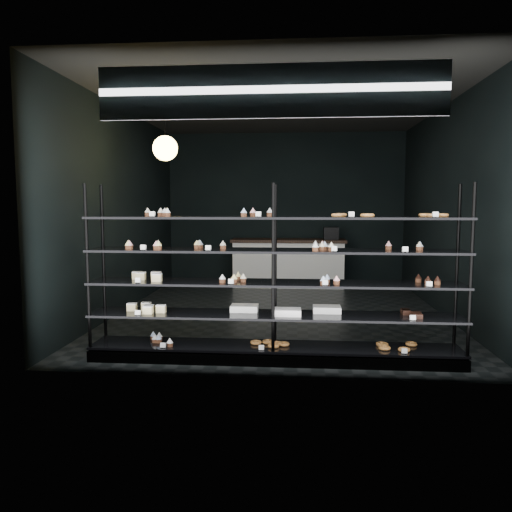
% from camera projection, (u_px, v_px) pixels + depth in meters
% --- Properties ---
extents(room, '(5.01, 6.01, 3.20)m').
position_uv_depth(room, '(280.00, 210.00, 7.70)').
color(room, black).
rests_on(room, ground).
extents(display_shelf, '(4.00, 0.50, 1.91)m').
position_uv_depth(display_shelf, '(272.00, 303.00, 5.38)').
color(display_shelf, black).
rests_on(display_shelf, room).
extents(signage, '(3.30, 0.05, 0.50)m').
position_uv_depth(signage, '(270.00, 91.00, 4.68)').
color(signage, '#0D1042').
rests_on(signage, room).
extents(pendant_lamp, '(0.34, 0.34, 0.90)m').
position_uv_depth(pendant_lamp, '(165.00, 148.00, 6.76)').
color(pendant_lamp, black).
rests_on(pendant_lamp, room).
extents(service_counter, '(2.33, 0.65, 1.23)m').
position_uv_depth(service_counter, '(289.00, 262.00, 10.29)').
color(service_counter, silver).
rests_on(service_counter, room).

